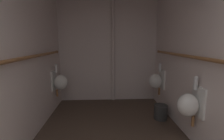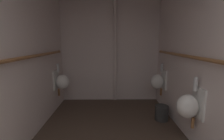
% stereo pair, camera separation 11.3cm
% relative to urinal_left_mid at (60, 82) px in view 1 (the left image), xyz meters
% --- Properties ---
extents(wall_left, '(0.06, 4.28, 2.75)m').
position_rel_urinal_left_mid_xyz_m(wall_left, '(-0.18, -1.48, 0.71)').
color(wall_left, silver).
rests_on(wall_left, ground).
extents(wall_right, '(0.06, 4.28, 2.75)m').
position_rel_urinal_left_mid_xyz_m(wall_right, '(2.40, -1.48, 0.71)').
color(wall_right, silver).
rests_on(wall_right, ground).
extents(wall_back, '(2.64, 0.06, 2.75)m').
position_rel_urinal_left_mid_xyz_m(wall_back, '(1.11, 0.62, 0.71)').
color(wall_back, silver).
rests_on(wall_back, ground).
extents(urinal_left_mid, '(0.32, 0.30, 0.76)m').
position_rel_urinal_left_mid_xyz_m(urinal_left_mid, '(0.00, 0.00, 0.00)').
color(urinal_left_mid, white).
extents(urinal_right_mid, '(0.32, 0.30, 0.76)m').
position_rel_urinal_left_mid_xyz_m(urinal_right_mid, '(2.23, -1.44, 0.00)').
color(urinal_right_mid, white).
extents(urinal_right_far, '(0.32, 0.30, 0.76)m').
position_rel_urinal_left_mid_xyz_m(urinal_right_far, '(2.23, 0.00, 0.00)').
color(urinal_right_far, white).
extents(supply_pipe_left, '(0.06, 3.44, 0.06)m').
position_rel_urinal_left_mid_xyz_m(supply_pipe_left, '(-0.09, -1.49, 0.67)').
color(supply_pipe_left, '#936038').
extents(supply_pipe_right, '(0.06, 3.45, 0.06)m').
position_rel_urinal_left_mid_xyz_m(supply_pipe_right, '(2.31, -1.49, 0.67)').
color(supply_pipe_right, '#936038').
extents(standpipe_back_wall, '(0.08, 0.08, 2.70)m').
position_rel_urinal_left_mid_xyz_m(standpipe_back_wall, '(1.24, 0.51, 0.71)').
color(standpipe_back_wall, silver).
rests_on(standpipe_back_wall, ground).
extents(waste_bin, '(0.26, 0.26, 0.30)m').
position_rel_urinal_left_mid_xyz_m(waste_bin, '(2.15, -0.57, -0.51)').
color(waste_bin, '#2D2D2D').
rests_on(waste_bin, ground).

